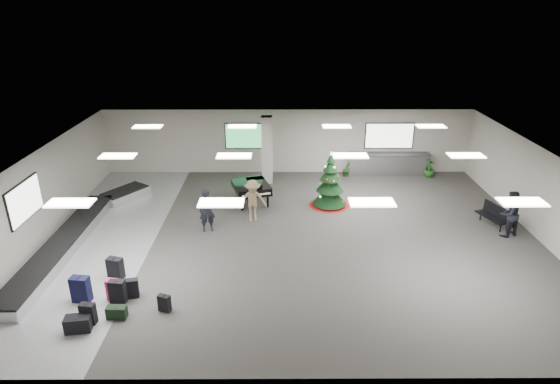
{
  "coord_description": "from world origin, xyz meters",
  "views": [
    {
      "loc": [
        -0.5,
        -15.34,
        8.13
      ],
      "look_at": [
        -0.42,
        1.0,
        1.37
      ],
      "focal_mm": 30.0,
      "sensor_mm": 36.0,
      "label": 1
    }
  ],
  "objects_px": {
    "traveler_a": "(207,211)",
    "traveler_b": "(253,201)",
    "grand_piano": "(251,187)",
    "bench": "(494,215)",
    "baggage_carousel": "(77,233)",
    "service_counter": "(388,164)",
    "traveler_bench": "(509,214)",
    "pink_suitcase": "(114,290)",
    "christmas_tree": "(330,187)",
    "potted_plant_left": "(347,169)",
    "potted_plant_right": "(429,168)"
  },
  "relations": [
    {
      "from": "grand_piano",
      "to": "potted_plant_right",
      "type": "relative_size",
      "value": 2.38
    },
    {
      "from": "pink_suitcase",
      "to": "traveler_bench",
      "type": "bearing_deg",
      "value": 28.67
    },
    {
      "from": "baggage_carousel",
      "to": "pink_suitcase",
      "type": "height_order",
      "value": "pink_suitcase"
    },
    {
      "from": "baggage_carousel",
      "to": "traveler_b",
      "type": "xyz_separation_m",
      "value": [
        6.36,
        1.46,
        0.64
      ]
    },
    {
      "from": "traveler_b",
      "to": "traveler_bench",
      "type": "bearing_deg",
      "value": -19.01
    },
    {
      "from": "potted_plant_left",
      "to": "traveler_b",
      "type": "bearing_deg",
      "value": -131.28
    },
    {
      "from": "service_counter",
      "to": "bench",
      "type": "xyz_separation_m",
      "value": [
        2.8,
        -5.8,
        -0.07
      ]
    },
    {
      "from": "grand_piano",
      "to": "traveler_b",
      "type": "height_order",
      "value": "traveler_b"
    },
    {
      "from": "grand_piano",
      "to": "traveler_b",
      "type": "bearing_deg",
      "value": -102.03
    },
    {
      "from": "pink_suitcase",
      "to": "grand_piano",
      "type": "bearing_deg",
      "value": 74.38
    },
    {
      "from": "traveler_a",
      "to": "traveler_b",
      "type": "bearing_deg",
      "value": 11.71
    },
    {
      "from": "traveler_bench",
      "to": "service_counter",
      "type": "bearing_deg",
      "value": -88.8
    },
    {
      "from": "traveler_b",
      "to": "traveler_bench",
      "type": "relative_size",
      "value": 0.97
    },
    {
      "from": "service_counter",
      "to": "baggage_carousel",
      "type": "bearing_deg",
      "value": -152.33
    },
    {
      "from": "service_counter",
      "to": "grand_piano",
      "type": "xyz_separation_m",
      "value": [
        -6.62,
        -3.59,
        0.19
      ]
    },
    {
      "from": "bench",
      "to": "baggage_carousel",
      "type": "bearing_deg",
      "value": 164.85
    },
    {
      "from": "baggage_carousel",
      "to": "christmas_tree",
      "type": "height_order",
      "value": "christmas_tree"
    },
    {
      "from": "pink_suitcase",
      "to": "traveler_a",
      "type": "distance_m",
      "value": 4.9
    },
    {
      "from": "pink_suitcase",
      "to": "traveler_b",
      "type": "xyz_separation_m",
      "value": [
        3.78,
        5.25,
        0.53
      ]
    },
    {
      "from": "service_counter",
      "to": "christmas_tree",
      "type": "xyz_separation_m",
      "value": [
        -3.31,
        -3.8,
        0.28
      ]
    },
    {
      "from": "potted_plant_right",
      "to": "service_counter",
      "type": "bearing_deg",
      "value": 169.49
    },
    {
      "from": "pink_suitcase",
      "to": "traveler_b",
      "type": "relative_size",
      "value": 0.39
    },
    {
      "from": "service_counter",
      "to": "pink_suitcase",
      "type": "relative_size",
      "value": 6.07
    },
    {
      "from": "grand_piano",
      "to": "pink_suitcase",
      "type": "bearing_deg",
      "value": -134.38
    },
    {
      "from": "baggage_carousel",
      "to": "traveler_a",
      "type": "xyz_separation_m",
      "value": [
        4.7,
        0.61,
        0.61
      ]
    },
    {
      "from": "christmas_tree",
      "to": "pink_suitcase",
      "type": "bearing_deg",
      "value": -135.94
    },
    {
      "from": "service_counter",
      "to": "potted_plant_left",
      "type": "relative_size",
      "value": 5.22
    },
    {
      "from": "service_counter",
      "to": "traveler_bench",
      "type": "distance_m",
      "value": 7.23
    },
    {
      "from": "grand_piano",
      "to": "potted_plant_right",
      "type": "bearing_deg",
      "value": 3.94
    },
    {
      "from": "baggage_carousel",
      "to": "grand_piano",
      "type": "distance_m",
      "value": 6.99
    },
    {
      "from": "traveler_b",
      "to": "potted_plant_left",
      "type": "xyz_separation_m",
      "value": [
        4.38,
        4.99,
        -0.47
      ]
    },
    {
      "from": "pink_suitcase",
      "to": "traveler_a",
      "type": "bearing_deg",
      "value": 76.34
    },
    {
      "from": "pink_suitcase",
      "to": "grand_piano",
      "type": "height_order",
      "value": "grand_piano"
    },
    {
      "from": "traveler_b",
      "to": "potted_plant_left",
      "type": "height_order",
      "value": "traveler_b"
    },
    {
      "from": "bench",
      "to": "traveler_bench",
      "type": "height_order",
      "value": "traveler_bench"
    },
    {
      "from": "potted_plant_right",
      "to": "pink_suitcase",
      "type": "bearing_deg",
      "value": -140.26
    },
    {
      "from": "baggage_carousel",
      "to": "service_counter",
      "type": "height_order",
      "value": "service_counter"
    },
    {
      "from": "baggage_carousel",
      "to": "traveler_a",
      "type": "distance_m",
      "value": 4.78
    },
    {
      "from": "traveler_b",
      "to": "christmas_tree",
      "type": "bearing_deg",
      "value": 13.88
    },
    {
      "from": "christmas_tree",
      "to": "grand_piano",
      "type": "relative_size",
      "value": 1.13
    },
    {
      "from": "baggage_carousel",
      "to": "potted_plant_left",
      "type": "distance_m",
      "value": 12.53
    },
    {
      "from": "grand_piano",
      "to": "potted_plant_right",
      "type": "height_order",
      "value": "grand_piano"
    },
    {
      "from": "christmas_tree",
      "to": "traveler_a",
      "type": "distance_m",
      "value": 5.36
    },
    {
      "from": "traveler_a",
      "to": "potted_plant_right",
      "type": "bearing_deg",
      "value": 14.17
    },
    {
      "from": "traveler_b",
      "to": "potted_plant_right",
      "type": "bearing_deg",
      "value": 19.11
    },
    {
      "from": "baggage_carousel",
      "to": "pink_suitcase",
      "type": "xyz_separation_m",
      "value": [
        2.58,
        -3.79,
        0.11
      ]
    },
    {
      "from": "pink_suitcase",
      "to": "potted_plant_left",
      "type": "bearing_deg",
      "value": 63.54
    },
    {
      "from": "grand_piano",
      "to": "bench",
      "type": "height_order",
      "value": "grand_piano"
    },
    {
      "from": "traveler_bench",
      "to": "potted_plant_left",
      "type": "bearing_deg",
      "value": -74.21
    },
    {
      "from": "service_counter",
      "to": "traveler_bench",
      "type": "xyz_separation_m",
      "value": [
        2.95,
        -6.59,
        0.34
      ]
    }
  ]
}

